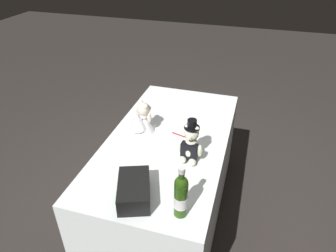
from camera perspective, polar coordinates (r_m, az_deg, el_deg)
name	(u,v)px	position (r m, az deg, el deg)	size (l,w,h in m)	color
ground_plane	(168,211)	(2.63, 0.00, -15.60)	(12.00, 12.00, 0.00)	#2D2826
reception_table	(168,178)	(2.37, 0.00, -9.63)	(1.55, 0.81, 0.74)	white
teddy_bear_groom	(191,145)	(1.89, 4.23, -3.60)	(0.15, 0.16, 0.29)	beige
teddy_bear_bride	(142,119)	(2.16, -4.87, 1.30)	(0.21, 0.20, 0.23)	white
champagne_bottle	(181,196)	(1.54, 2.44, -12.86)	(0.07, 0.07, 0.30)	#26480F
signing_pen	(181,136)	(2.16, 2.46, -1.81)	(0.05, 0.14, 0.01)	maroon
gift_case_black	(134,190)	(1.68, -6.38, -11.82)	(0.31, 0.25, 0.11)	black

